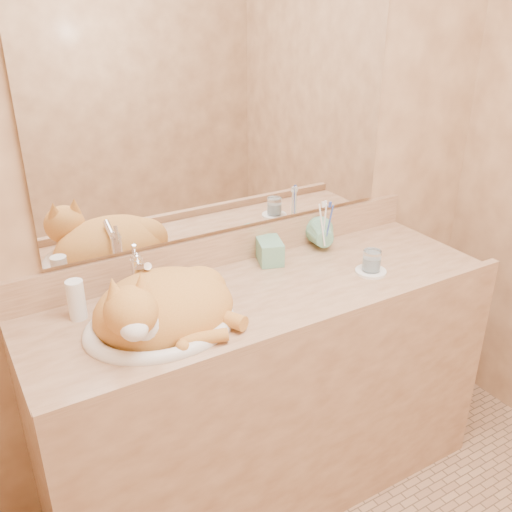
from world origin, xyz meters
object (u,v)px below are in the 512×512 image
vanity_counter (267,394)px  cat (161,306)px  soap_dispenser (274,245)px  toothbrush_cup (325,241)px  water_glass (372,261)px  sink_basin (159,306)px

vanity_counter → cat: (-0.38, -0.02, 0.50)m
soap_dispenser → toothbrush_cup: (0.23, 0.01, -0.04)m
water_glass → cat: bearing=176.8°
sink_basin → cat: (0.01, -0.00, 0.00)m
vanity_counter → soap_dispenser: bearing=52.2°
soap_dispenser → toothbrush_cup: size_ratio=1.67×
soap_dispenser → water_glass: size_ratio=2.52×
toothbrush_cup → cat: bearing=-166.8°
cat → soap_dispenser: same height
cat → soap_dispenser: (0.49, 0.16, 0.02)m
toothbrush_cup → water_glass: size_ratio=1.51×
soap_dispenser → water_glass: (0.28, -0.20, -0.05)m
vanity_counter → sink_basin: 0.63m
cat → toothbrush_cup: size_ratio=3.79×
vanity_counter → sink_basin: sink_basin is taller
vanity_counter → soap_dispenser: 0.55m
soap_dispenser → cat: bearing=-143.1°
sink_basin → toothbrush_cup: (0.73, 0.17, -0.02)m
soap_dispenser → water_glass: soap_dispenser is taller
soap_dispenser → toothbrush_cup: soap_dispenser is taller
vanity_counter → toothbrush_cup: toothbrush_cup is taller
toothbrush_cup → soap_dispenser: bearing=-177.4°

